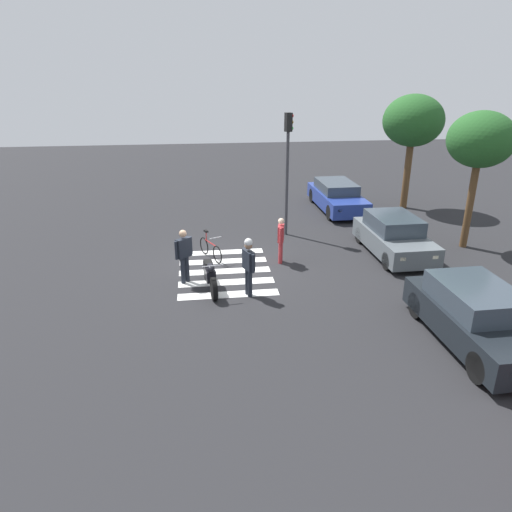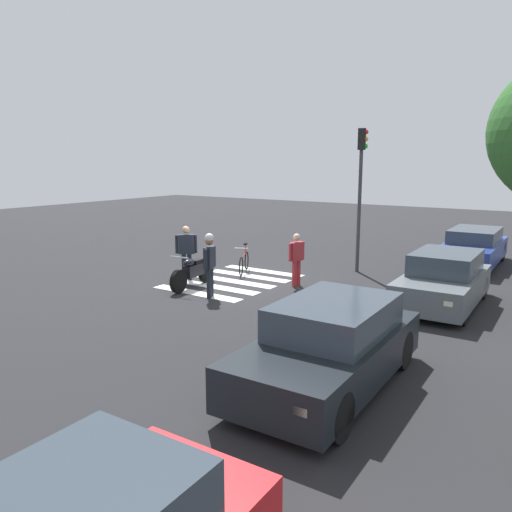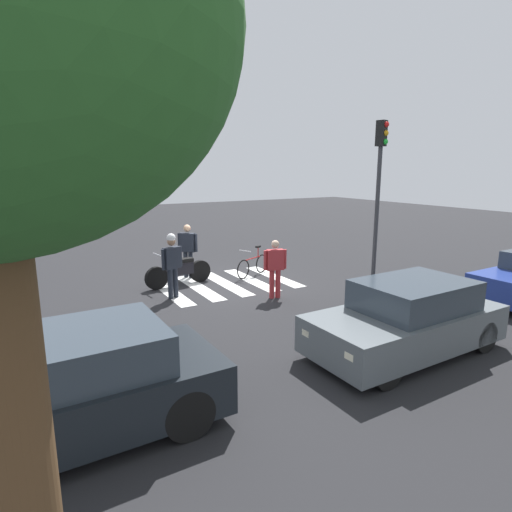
% 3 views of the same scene
% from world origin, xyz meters
% --- Properties ---
extents(ground_plane, '(60.00, 60.00, 0.00)m').
position_xyz_m(ground_plane, '(0.00, 0.00, 0.00)').
color(ground_plane, '#232326').
extents(police_motorcycle, '(2.17, 0.62, 1.07)m').
position_xyz_m(police_motorcycle, '(1.32, -0.53, 0.48)').
color(police_motorcycle, black).
rests_on(police_motorcycle, ground_plane).
extents(leaning_bicycle, '(1.56, 0.77, 0.98)m').
position_xyz_m(leaning_bicycle, '(-1.24, -0.43, 0.36)').
color(leaning_bicycle, black).
rests_on(leaning_bicycle, ground_plane).
extents(officer_on_foot, '(0.50, 0.54, 1.77)m').
position_xyz_m(officer_on_foot, '(0.72, -1.31, 1.02)').
color(officer_on_foot, '#1E232D').
rests_on(officer_on_foot, ground_plane).
extents(officer_by_motorcycle, '(0.65, 0.35, 1.83)m').
position_xyz_m(officer_by_motorcycle, '(1.91, 0.61, 1.06)').
color(officer_by_motorcycle, '#1E232D').
rests_on(officer_by_motorcycle, ground_plane).
extents(pedestrian_bystander, '(0.64, 0.31, 1.63)m').
position_xyz_m(pedestrian_bystander, '(-0.56, 2.01, 0.93)').
color(pedestrian_bystander, '#B22D33').
rests_on(pedestrian_bystander, ground_plane).
extents(crosswalk_stripes, '(4.05, 3.08, 0.01)m').
position_xyz_m(crosswalk_stripes, '(0.00, 0.00, 0.00)').
color(crosswalk_stripes, silver).
rests_on(crosswalk_stripes, ground_plane).
extents(car_grey_coupe, '(4.04, 1.83, 1.43)m').
position_xyz_m(car_grey_coupe, '(-0.89, 6.28, 0.68)').
color(car_grey_coupe, black).
rests_on(car_grey_coupe, ground_plane).
extents(car_black_suv, '(4.35, 1.93, 1.47)m').
position_xyz_m(car_black_suv, '(5.23, 5.89, 0.71)').
color(car_black_suv, black).
rests_on(car_black_suv, ground_plane).
extents(traffic_light_pole, '(0.29, 0.35, 4.86)m').
position_xyz_m(traffic_light_pole, '(-3.56, 2.77, 3.21)').
color(traffic_light_pole, '#38383D').
rests_on(traffic_light_pole, ground_plane).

